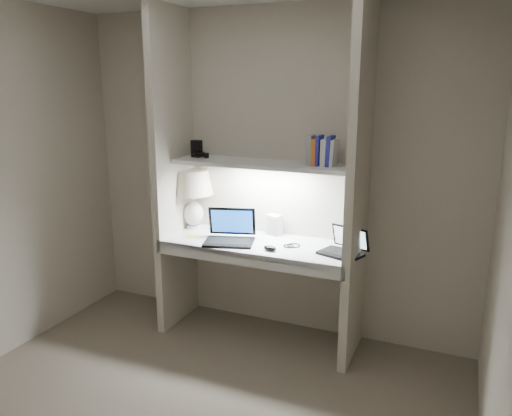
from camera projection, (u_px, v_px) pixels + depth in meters
The scene contains 17 objects.
back_wall at pixel (272, 173), 3.89m from camera, with size 3.20×0.01×2.50m, color beige.
alcove_panel_left at pixel (173, 173), 3.92m from camera, with size 0.06×0.55×2.50m, color beige.
alcove_panel_right at pixel (358, 187), 3.37m from camera, with size 0.06×0.55×2.50m, color beige.
desk at pixel (259, 244), 3.77m from camera, with size 1.40×0.55×0.04m, color white.
desk_apron at pixel (245, 259), 3.54m from camera, with size 1.46×0.03×0.10m, color silver.
shelf at pixel (264, 164), 3.71m from camera, with size 1.40×0.36×0.03m, color silver.
strip_light at pixel (264, 167), 3.71m from camera, with size 0.60×0.04×0.01m, color white.
table_lamp at pixel (193, 189), 4.05m from camera, with size 0.33×0.33×0.49m.
laptop_main at pixel (230, 234), 3.77m from camera, with size 0.43×0.40×0.24m.
laptop_netbook at pixel (344, 248), 3.50m from camera, with size 0.35×0.33×0.18m.
speaker at pixel (274, 225), 3.93m from camera, with size 0.11×0.08×0.16m, color silver.
mouse at pixel (270, 248), 3.57m from camera, with size 0.10×0.06×0.04m, color black.
cable_coil at pixel (294, 245), 3.67m from camera, with size 0.10×0.10×0.01m, color black.
sticky_note at pixel (193, 237), 3.89m from camera, with size 0.07×0.07×0.00m, color #FDFF35.
book_row at pixel (322, 151), 3.53m from camera, with size 0.20×0.14×0.21m.
shelf_box at pixel (197, 149), 3.94m from camera, with size 0.08×0.06×0.13m, color black.
shelf_gadget at pixel (199, 154), 3.93m from camera, with size 0.12×0.09×0.05m, color black.
Camera 1 is at (1.39, -2.08, 1.93)m, focal length 35.00 mm.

